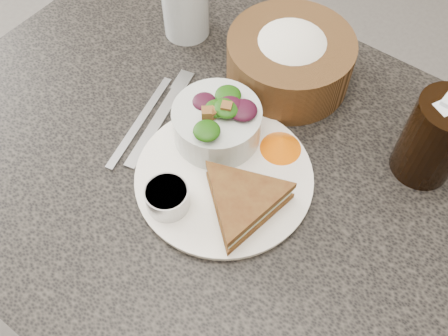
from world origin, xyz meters
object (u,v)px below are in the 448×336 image
dinner_plate (224,177)px  cola_glass (436,136)px  bread_basket (290,54)px  dining_table (233,267)px  sandwich (243,202)px  water_glass (185,4)px  dressing_ramekin (167,198)px  salad_bowl (217,119)px

dinner_plate → cola_glass: (0.22, 0.19, 0.07)m
dinner_plate → bread_basket: bread_basket is taller
dining_table → sandwich: bearing=-47.3°
dining_table → water_glass: water_glass is taller
dinner_plate → dressing_ramekin: bearing=-111.6°
dinner_plate → water_glass: bearing=138.6°
sandwich → dressing_ramekin: (-0.09, -0.06, -0.00)m
dining_table → bread_basket: (-0.04, 0.20, 0.43)m
salad_bowl → water_glass: water_glass is taller
dining_table → cola_glass: 0.52m
dining_table → water_glass: (-0.24, 0.19, 0.43)m
dinner_plate → bread_basket: 0.23m
dinner_plate → dressing_ramekin: size_ratio=4.21×
dining_table → dinner_plate: 0.38m
dining_table → cola_glass: size_ratio=6.79×
bread_basket → cola_glass: 0.25m
sandwich → dinner_plate: bearing=-168.5°
dining_table → dinner_plate: size_ratio=3.96×
dining_table → salad_bowl: bearing=153.4°
bread_basket → water_glass: bearing=-177.6°
dining_table → bread_basket: size_ratio=5.00×
salad_bowl → bread_basket: bearing=84.1°
dressing_ramekin → bread_basket: size_ratio=0.30×
dining_table → sandwich: 0.41m
dressing_ramekin → salad_bowl: bearing=97.8°
salad_bowl → sandwich: bearing=-37.5°
salad_bowl → dressing_ramekin: 0.14m
dressing_ramekin → water_glass: (-0.21, 0.30, 0.03)m
dining_table → water_glass: 0.53m
water_glass → dining_table: bearing=-37.5°
cola_glass → water_glass: size_ratio=1.23×
bread_basket → cola_glass: size_ratio=1.36×
sandwich → bread_basket: size_ratio=0.74×
bread_basket → dining_table: bearing=-78.8°
sandwich → water_glass: (-0.29, 0.24, 0.03)m
dinner_plate → dressing_ramekin: (-0.03, -0.08, 0.02)m
dressing_ramekin → cola_glass: bearing=47.7°
water_glass → salad_bowl: bearing=-40.3°
dressing_ramekin → cola_glass: cola_glass is taller
sandwich → dressing_ramekin: sandwich is taller
sandwich → cola_glass: size_ratio=1.00×
bread_basket → sandwich: bearing=-70.7°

